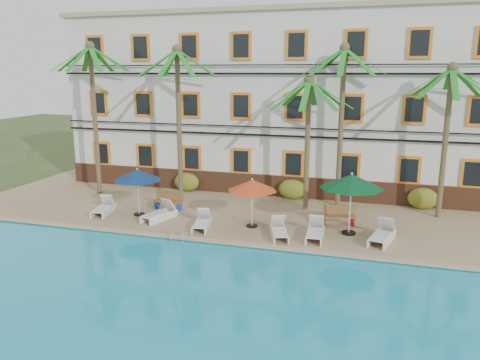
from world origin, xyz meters
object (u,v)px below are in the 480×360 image
(lounger_d, at_px, (279,231))
(umbrella_red, at_px, (252,186))
(lounger_e, at_px, (315,232))
(palm_a, at_px, (93,99))
(pool_ladder, at_px, (180,239))
(bench_right, at_px, (338,215))
(bench_left, at_px, (169,200))
(palm_e, at_px, (447,119))
(lounger_c, at_px, (202,222))
(palm_b, at_px, (178,103))
(lounger_f, at_px, (382,235))
(lounger_a, at_px, (103,208))
(palm_c, at_px, (308,124))
(palm_d, at_px, (342,104))
(umbrella_blue, at_px, (137,175))
(lounger_b, at_px, (160,213))
(umbrella_green, at_px, (352,182))

(lounger_d, bearing_deg, umbrella_red, 145.79)
(umbrella_red, relative_size, lounger_e, 1.17)
(palm_a, relative_size, pool_ladder, 11.37)
(lounger_e, bearing_deg, bench_right, 69.31)
(bench_left, bearing_deg, bench_right, -0.64)
(palm_e, bearing_deg, lounger_c, -155.00)
(lounger_d, bearing_deg, bench_right, 45.76)
(palm_b, height_order, lounger_f, palm_b)
(palm_b, xyz_separation_m, bench_left, (0.07, -1.73, -4.77))
(palm_b, relative_size, lounger_f, 3.97)
(lounger_e, bearing_deg, lounger_c, -178.24)
(lounger_a, bearing_deg, bench_right, 7.39)
(palm_c, height_order, palm_d, palm_d)
(lounger_d, distance_m, bench_right, 3.23)
(umbrella_blue, relative_size, bench_left, 1.53)
(palm_e, bearing_deg, bench_left, -168.96)
(palm_a, distance_m, palm_c, 11.91)
(lounger_a, bearing_deg, palm_b, 50.20)
(umbrella_blue, bearing_deg, lounger_b, -14.35)
(umbrella_blue, bearing_deg, palm_d, 25.94)
(palm_a, relative_size, palm_b, 1.03)
(lounger_e, height_order, bench_left, bench_left)
(palm_c, bearing_deg, lounger_f, -44.39)
(lounger_b, bearing_deg, umbrella_green, 3.06)
(lounger_f, bearing_deg, lounger_d, -171.47)
(lounger_b, bearing_deg, palm_a, 147.78)
(palm_a, distance_m, umbrella_red, 11.03)
(lounger_e, relative_size, bench_left, 1.25)
(lounger_c, bearing_deg, palm_b, 124.47)
(palm_b, xyz_separation_m, lounger_d, (6.30, -4.13, -4.97))
(palm_c, xyz_separation_m, lounger_d, (-0.45, -4.28, -4.11))
(lounger_d, xyz_separation_m, lounger_f, (4.19, 0.63, 0.03))
(lounger_f, bearing_deg, umbrella_red, 176.31)
(umbrella_green, height_order, bench_left, umbrella_green)
(lounger_c, bearing_deg, lounger_d, -2.07)
(palm_e, relative_size, lounger_f, 3.52)
(lounger_d, relative_size, pool_ladder, 2.54)
(palm_a, height_order, lounger_a, palm_a)
(bench_right, distance_m, pool_ladder, 7.24)
(umbrella_blue, height_order, lounger_c, umbrella_blue)
(lounger_f, xyz_separation_m, pool_ladder, (-8.11, -2.07, -0.30))
(lounger_a, distance_m, lounger_f, 13.23)
(lounger_a, bearing_deg, lounger_f, -0.96)
(palm_e, xyz_separation_m, bench_right, (-4.53, -2.63, -4.24))
(palm_b, xyz_separation_m, palm_c, (6.75, 0.15, -0.86))
(palm_b, bearing_deg, palm_d, 9.71)
(palm_c, distance_m, umbrella_green, 4.36)
(lounger_a, relative_size, lounger_b, 0.94)
(lounger_e, height_order, pool_ladder, lounger_e)
(lounger_a, relative_size, lounger_d, 1.01)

